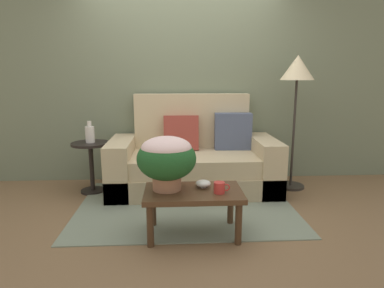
{
  "coord_description": "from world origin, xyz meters",
  "views": [
    {
      "loc": [
        -0.13,
        -3.33,
        1.38
      ],
      "look_at": [
        0.06,
        -0.01,
        0.7
      ],
      "focal_mm": 31.32,
      "sensor_mm": 36.0,
      "label": 1
    }
  ],
  "objects_px": {
    "floor_lamp": "(297,78)",
    "coffee_table": "(193,198)",
    "side_table": "(91,158)",
    "coffee_mug": "(220,188)",
    "potted_plant": "(167,157)",
    "snack_bowl": "(203,184)",
    "table_vase": "(90,134)",
    "couch": "(194,162)"
  },
  "relations": [
    {
      "from": "side_table",
      "to": "floor_lamp",
      "type": "distance_m",
      "value": 2.62
    },
    {
      "from": "couch",
      "to": "side_table",
      "type": "height_order",
      "value": "couch"
    },
    {
      "from": "table_vase",
      "to": "coffee_mug",
      "type": "bearing_deg",
      "value": -42.79
    },
    {
      "from": "couch",
      "to": "coffee_table",
      "type": "distance_m",
      "value": 1.23
    },
    {
      "from": "coffee_table",
      "to": "side_table",
      "type": "xyz_separation_m",
      "value": [
        -1.15,
        1.18,
        0.07
      ]
    },
    {
      "from": "side_table",
      "to": "snack_bowl",
      "type": "distance_m",
      "value": 1.66
    },
    {
      "from": "floor_lamp",
      "to": "coffee_mug",
      "type": "height_order",
      "value": "floor_lamp"
    },
    {
      "from": "side_table",
      "to": "coffee_mug",
      "type": "height_order",
      "value": "side_table"
    },
    {
      "from": "side_table",
      "to": "table_vase",
      "type": "xyz_separation_m",
      "value": [
        0.0,
        0.01,
        0.29
      ]
    },
    {
      "from": "coffee_table",
      "to": "side_table",
      "type": "distance_m",
      "value": 1.65
    },
    {
      "from": "floor_lamp",
      "to": "snack_bowl",
      "type": "distance_m",
      "value": 1.89
    },
    {
      "from": "coffee_mug",
      "to": "couch",
      "type": "bearing_deg",
      "value": 95.84
    },
    {
      "from": "floor_lamp",
      "to": "table_vase",
      "type": "relative_size",
      "value": 6.39
    },
    {
      "from": "potted_plant",
      "to": "coffee_mug",
      "type": "relative_size",
      "value": 3.67
    },
    {
      "from": "snack_bowl",
      "to": "table_vase",
      "type": "bearing_deg",
      "value": 137.97
    },
    {
      "from": "side_table",
      "to": "coffee_mug",
      "type": "relative_size",
      "value": 4.37
    },
    {
      "from": "snack_bowl",
      "to": "potted_plant",
      "type": "bearing_deg",
      "value": -175.2
    },
    {
      "from": "potted_plant",
      "to": "snack_bowl",
      "type": "height_order",
      "value": "potted_plant"
    },
    {
      "from": "couch",
      "to": "floor_lamp",
      "type": "distance_m",
      "value": 1.59
    },
    {
      "from": "couch",
      "to": "snack_bowl",
      "type": "distance_m",
      "value": 1.16
    },
    {
      "from": "side_table",
      "to": "coffee_mug",
      "type": "bearing_deg",
      "value": -42.6
    },
    {
      "from": "coffee_table",
      "to": "side_table",
      "type": "relative_size",
      "value": 1.39
    },
    {
      "from": "potted_plant",
      "to": "snack_bowl",
      "type": "distance_m",
      "value": 0.4
    },
    {
      "from": "floor_lamp",
      "to": "coffee_table",
      "type": "bearing_deg",
      "value": -137.1
    },
    {
      "from": "couch",
      "to": "table_vase",
      "type": "height_order",
      "value": "couch"
    },
    {
      "from": "coffee_mug",
      "to": "table_vase",
      "type": "distance_m",
      "value": 1.87
    },
    {
      "from": "side_table",
      "to": "potted_plant",
      "type": "height_order",
      "value": "potted_plant"
    },
    {
      "from": "side_table",
      "to": "potted_plant",
      "type": "xyz_separation_m",
      "value": [
        0.92,
        -1.13,
        0.27
      ]
    },
    {
      "from": "side_table",
      "to": "floor_lamp",
      "type": "bearing_deg",
      "value": 0.73
    },
    {
      "from": "coffee_mug",
      "to": "coffee_table",
      "type": "bearing_deg",
      "value": 161.06
    },
    {
      "from": "coffee_table",
      "to": "snack_bowl",
      "type": "bearing_deg",
      "value": 38.1
    },
    {
      "from": "side_table",
      "to": "table_vase",
      "type": "bearing_deg",
      "value": 77.7
    },
    {
      "from": "coffee_mug",
      "to": "snack_bowl",
      "type": "distance_m",
      "value": 0.19
    },
    {
      "from": "side_table",
      "to": "potted_plant",
      "type": "relative_size",
      "value": 1.19
    },
    {
      "from": "side_table",
      "to": "table_vase",
      "type": "distance_m",
      "value": 0.29
    },
    {
      "from": "side_table",
      "to": "couch",
      "type": "bearing_deg",
      "value": 2.48
    },
    {
      "from": "coffee_table",
      "to": "couch",
      "type": "bearing_deg",
      "value": 86.08
    },
    {
      "from": "floor_lamp",
      "to": "coffee_mug",
      "type": "xyz_separation_m",
      "value": [
        -1.08,
        -1.28,
        -0.9
      ]
    },
    {
      "from": "potted_plant",
      "to": "snack_bowl",
      "type": "xyz_separation_m",
      "value": [
        0.32,
        0.03,
        -0.25
      ]
    },
    {
      "from": "coffee_table",
      "to": "coffee_mug",
      "type": "relative_size",
      "value": 6.07
    },
    {
      "from": "side_table",
      "to": "table_vase",
      "type": "height_order",
      "value": "table_vase"
    },
    {
      "from": "couch",
      "to": "side_table",
      "type": "distance_m",
      "value": 1.23
    }
  ]
}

